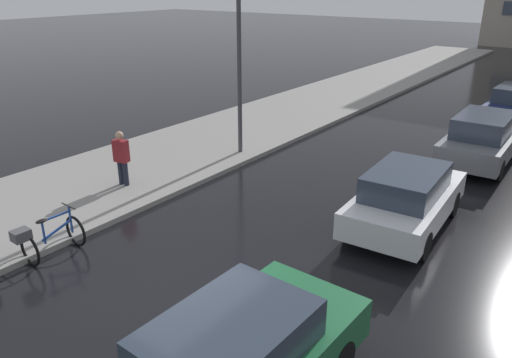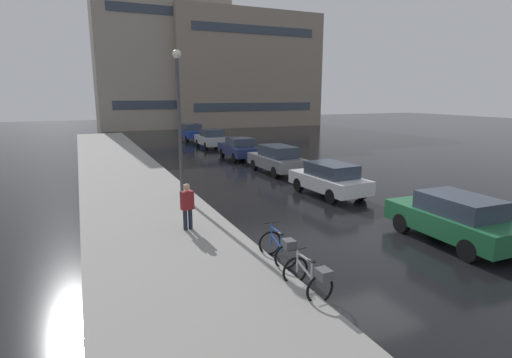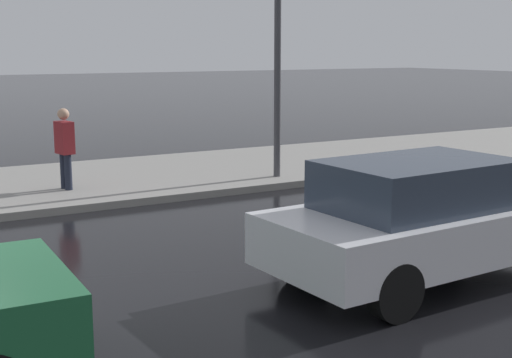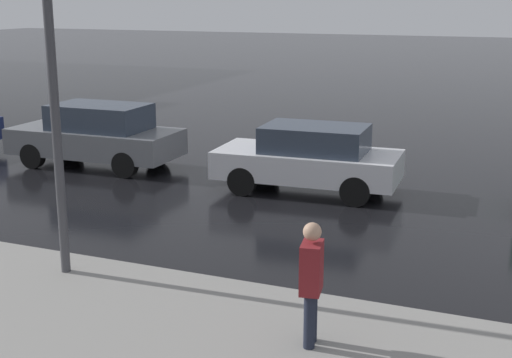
{
  "view_description": "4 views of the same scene",
  "coord_description": "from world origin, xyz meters",
  "px_view_note": "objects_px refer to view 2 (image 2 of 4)",
  "views": [
    {
      "loc": [
        5.54,
        -5.02,
        5.49
      ],
      "look_at": [
        -0.09,
        2.59,
        1.69
      ],
      "focal_mm": 35.0,
      "sensor_mm": 36.0,
      "label": 1
    },
    {
      "loc": [
        -8.15,
        -9.24,
        4.5
      ],
      "look_at": [
        -1.78,
        5.17,
        1.17
      ],
      "focal_mm": 28.0,
      "sensor_mm": 36.0,
      "label": 2
    },
    {
      "loc": [
        8.29,
        -0.36,
        2.81
      ],
      "look_at": [
        -0.94,
        4.95,
        0.84
      ],
      "focal_mm": 50.0,
      "sensor_mm": 36.0,
      "label": 3
    },
    {
      "loc": [
        -12.66,
        0.76,
        4.23
      ],
      "look_at": [
        -1.9,
        5.22,
        1.25
      ],
      "focal_mm": 50.0,
      "sensor_mm": 36.0,
      "label": 4
    }
  ],
  "objects_px": {
    "bicycle_nearest": "(311,277)",
    "car_blue": "(191,132)",
    "car_navy": "(239,148)",
    "car_green": "(455,218)",
    "car_white": "(330,179)",
    "car_silver": "(212,138)",
    "streetlamp": "(179,110)",
    "bicycle_second": "(280,247)",
    "car_grey": "(277,159)",
    "pedestrian": "(187,206)"
  },
  "relations": [
    {
      "from": "car_grey",
      "to": "car_navy",
      "type": "height_order",
      "value": "car_grey"
    },
    {
      "from": "car_white",
      "to": "streetlamp",
      "type": "bearing_deg",
      "value": 163.9
    },
    {
      "from": "bicycle_nearest",
      "to": "streetlamp",
      "type": "relative_size",
      "value": 0.22
    },
    {
      "from": "bicycle_nearest",
      "to": "car_green",
      "type": "relative_size",
      "value": 0.32
    },
    {
      "from": "car_navy",
      "to": "car_blue",
      "type": "relative_size",
      "value": 1.14
    },
    {
      "from": "bicycle_second",
      "to": "car_grey",
      "type": "distance_m",
      "value": 12.98
    },
    {
      "from": "car_white",
      "to": "car_navy",
      "type": "relative_size",
      "value": 0.94
    },
    {
      "from": "car_silver",
      "to": "car_grey",
      "type": "bearing_deg",
      "value": -89.75
    },
    {
      "from": "pedestrian",
      "to": "streetlamp",
      "type": "distance_m",
      "value": 5.21
    },
    {
      "from": "car_green",
      "to": "car_grey",
      "type": "bearing_deg",
      "value": 89.49
    },
    {
      "from": "car_navy",
      "to": "bicycle_nearest",
      "type": "bearing_deg",
      "value": -106.87
    },
    {
      "from": "bicycle_nearest",
      "to": "car_blue",
      "type": "xyz_separation_m",
      "value": [
        5.8,
        32.23,
        0.36
      ]
    },
    {
      "from": "car_grey",
      "to": "car_blue",
      "type": "xyz_separation_m",
      "value": [
        -0.16,
        18.74,
        0.02
      ]
    },
    {
      "from": "car_green",
      "to": "car_white",
      "type": "relative_size",
      "value": 1.02
    },
    {
      "from": "car_white",
      "to": "car_silver",
      "type": "relative_size",
      "value": 1.04
    },
    {
      "from": "car_navy",
      "to": "streetlamp",
      "type": "relative_size",
      "value": 0.7
    },
    {
      "from": "bicycle_nearest",
      "to": "car_grey",
      "type": "xyz_separation_m",
      "value": [
        5.97,
        13.49,
        0.34
      ]
    },
    {
      "from": "streetlamp",
      "to": "car_green",
      "type": "bearing_deg",
      "value": -52.14
    },
    {
      "from": "car_green",
      "to": "streetlamp",
      "type": "bearing_deg",
      "value": 127.86
    },
    {
      "from": "car_silver",
      "to": "car_white",
      "type": "bearing_deg",
      "value": -90.69
    },
    {
      "from": "car_white",
      "to": "pedestrian",
      "type": "height_order",
      "value": "pedestrian"
    },
    {
      "from": "bicycle_second",
      "to": "car_grey",
      "type": "xyz_separation_m",
      "value": [
        5.77,
        11.62,
        0.34
      ]
    },
    {
      "from": "car_navy",
      "to": "streetlamp",
      "type": "xyz_separation_m",
      "value": [
        -6.5,
        -9.8,
        3.12
      ]
    },
    {
      "from": "bicycle_nearest",
      "to": "car_grey",
      "type": "bearing_deg",
      "value": 66.14
    },
    {
      "from": "car_silver",
      "to": "streetlamp",
      "type": "bearing_deg",
      "value": -111.8
    },
    {
      "from": "bicycle_nearest",
      "to": "streetlamp",
      "type": "height_order",
      "value": "streetlamp"
    },
    {
      "from": "car_grey",
      "to": "car_green",
      "type": "bearing_deg",
      "value": -90.51
    },
    {
      "from": "bicycle_second",
      "to": "car_silver",
      "type": "xyz_separation_m",
      "value": [
        5.71,
        24.03,
        0.34
      ]
    },
    {
      "from": "car_silver",
      "to": "pedestrian",
      "type": "distance_m",
      "value": 21.9
    },
    {
      "from": "bicycle_second",
      "to": "car_green",
      "type": "distance_m",
      "value": 5.71
    },
    {
      "from": "car_blue",
      "to": "streetlamp",
      "type": "distance_m",
      "value": 23.82
    },
    {
      "from": "car_navy",
      "to": "car_silver",
      "type": "height_order",
      "value": "car_silver"
    },
    {
      "from": "car_navy",
      "to": "streetlamp",
      "type": "bearing_deg",
      "value": -123.55
    },
    {
      "from": "car_silver",
      "to": "car_blue",
      "type": "xyz_separation_m",
      "value": [
        -0.11,
        6.32,
        0.02
      ]
    },
    {
      "from": "bicycle_nearest",
      "to": "car_grey",
      "type": "height_order",
      "value": "car_grey"
    },
    {
      "from": "car_green",
      "to": "pedestrian",
      "type": "relative_size",
      "value": 2.5
    },
    {
      "from": "bicycle_second",
      "to": "streetlamp",
      "type": "distance_m",
      "value": 8.4
    },
    {
      "from": "car_grey",
      "to": "pedestrian",
      "type": "relative_size",
      "value": 2.61
    },
    {
      "from": "bicycle_nearest",
      "to": "car_silver",
      "type": "height_order",
      "value": "car_silver"
    },
    {
      "from": "streetlamp",
      "to": "car_grey",
      "type": "bearing_deg",
      "value": 31.08
    },
    {
      "from": "car_white",
      "to": "bicycle_nearest",
      "type": "bearing_deg",
      "value": -126.56
    },
    {
      "from": "car_white",
      "to": "car_silver",
      "type": "xyz_separation_m",
      "value": [
        0.22,
        18.23,
        0.04
      ]
    },
    {
      "from": "car_green",
      "to": "car_silver",
      "type": "relative_size",
      "value": 1.06
    },
    {
      "from": "car_green",
      "to": "car_grey",
      "type": "xyz_separation_m",
      "value": [
        0.11,
        12.35,
        0.03
      ]
    },
    {
      "from": "pedestrian",
      "to": "streetlamp",
      "type": "xyz_separation_m",
      "value": [
        0.83,
        4.22,
        2.94
      ]
    },
    {
      "from": "bicycle_second",
      "to": "streetlamp",
      "type": "xyz_separation_m",
      "value": [
        -0.84,
        7.63,
        3.41
      ]
    },
    {
      "from": "car_grey",
      "to": "streetlamp",
      "type": "relative_size",
      "value": 0.7
    },
    {
      "from": "bicycle_nearest",
      "to": "pedestrian",
      "type": "bearing_deg",
      "value": 105.55
    },
    {
      "from": "car_blue",
      "to": "streetlamp",
      "type": "height_order",
      "value": "streetlamp"
    },
    {
      "from": "car_blue",
      "to": "pedestrian",
      "type": "distance_m",
      "value": 27.91
    }
  ]
}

